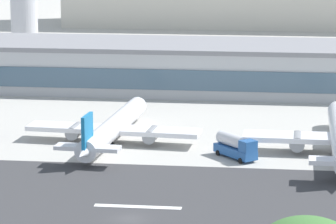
% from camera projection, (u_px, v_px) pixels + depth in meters
% --- Properties ---
extents(ground_plane, '(1400.00, 1400.00, 0.00)m').
position_uv_depth(ground_plane, '(130.00, 219.00, 118.48)').
color(ground_plane, '#B2AFA8').
extents(runway_strip, '(800.00, 41.86, 0.08)m').
position_uv_depth(runway_strip, '(136.00, 207.00, 123.30)').
color(runway_strip, '#38383A').
rests_on(runway_strip, ground_plane).
extents(runway_centreline_dash_4, '(12.00, 1.20, 0.01)m').
position_uv_depth(runway_centreline_dash_4, '(138.00, 207.00, 123.26)').
color(runway_centreline_dash_4, white).
rests_on(runway_centreline_dash_4, runway_strip).
extents(terminal_building, '(159.22, 24.50, 10.70)m').
position_uv_depth(terminal_building, '(236.00, 67.00, 203.12)').
color(terminal_building, '#B7BABC').
rests_on(terminal_building, ground_plane).
extents(airliner_blue_tail_gate_1, '(30.78, 40.24, 8.40)m').
position_uv_depth(airliner_blue_tail_gate_1, '(112.00, 129.00, 156.59)').
color(airliner_blue_tail_gate_1, silver).
rests_on(airliner_blue_tail_gate_1, ground_plane).
extents(service_fuel_truck_0, '(7.53, 8.12, 3.95)m').
position_uv_depth(service_fuel_truck_0, '(236.00, 146.00, 147.47)').
color(service_fuel_truck_0, '#23569E').
rests_on(service_fuel_truck_0, ground_plane).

